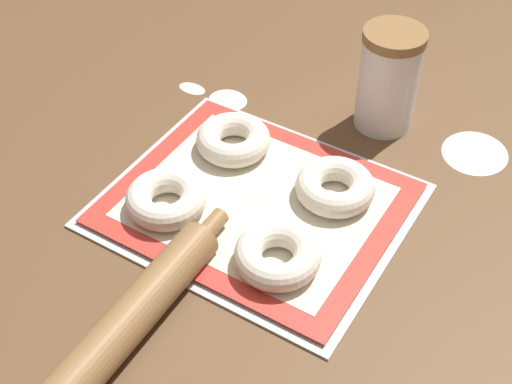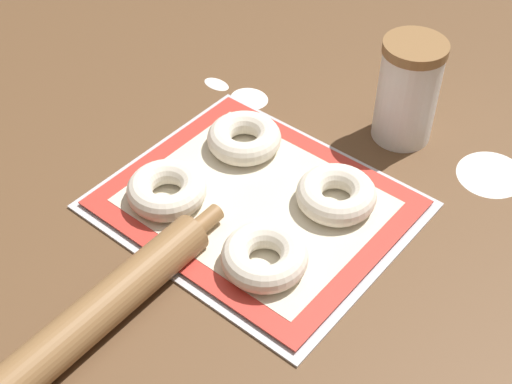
# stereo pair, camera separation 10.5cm
# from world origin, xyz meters

# --- Properties ---
(ground_plane) EXTENTS (2.80, 2.80, 0.00)m
(ground_plane) POSITION_xyz_m (0.00, 0.00, 0.00)
(ground_plane) COLOR brown
(baking_tray) EXTENTS (0.43, 0.36, 0.01)m
(baking_tray) POSITION_xyz_m (-0.01, -0.01, 0.00)
(baking_tray) COLOR silver
(baking_tray) RESTS_ON ground_plane
(baking_mat) EXTENTS (0.40, 0.34, 0.00)m
(baking_mat) POSITION_xyz_m (-0.01, -0.01, 0.01)
(baking_mat) COLOR red
(baking_mat) RESTS_ON baking_tray
(bagel_front_left) EXTENTS (0.12, 0.12, 0.04)m
(bagel_front_left) POSITION_xyz_m (-0.11, -0.09, 0.03)
(bagel_front_left) COLOR silver
(bagel_front_left) RESTS_ON baking_mat
(bagel_front_right) EXTENTS (0.12, 0.12, 0.04)m
(bagel_front_right) POSITION_xyz_m (0.08, -0.09, 0.03)
(bagel_front_right) COLOR silver
(bagel_front_right) RESTS_ON baking_mat
(bagel_back_left) EXTENTS (0.12, 0.12, 0.04)m
(bagel_back_left) POSITION_xyz_m (-0.10, 0.08, 0.03)
(bagel_back_left) COLOR silver
(bagel_back_left) RESTS_ON baking_mat
(bagel_back_right) EXTENTS (0.12, 0.12, 0.04)m
(bagel_back_right) POSITION_xyz_m (0.09, 0.06, 0.03)
(bagel_back_right) COLOR silver
(bagel_back_right) RESTS_ON baking_mat
(flour_canister) EXTENTS (0.10, 0.10, 0.17)m
(flour_canister) POSITION_xyz_m (0.07, 0.28, 0.09)
(flour_canister) COLOR white
(flour_canister) RESTS_ON ground_plane
(rolling_pin) EXTENTS (0.06, 0.42, 0.06)m
(rolling_pin) POSITION_xyz_m (-0.02, -0.28, 0.03)
(rolling_pin) COLOR olive
(rolling_pin) RESTS_ON ground_plane
(flour_patch_near) EXTENTS (0.07, 0.06, 0.00)m
(flour_patch_near) POSITION_xyz_m (-0.18, 0.19, 0.00)
(flour_patch_near) COLOR white
(flour_patch_near) RESTS_ON ground_plane
(flour_patch_far) EXTENTS (0.05, 0.03, 0.00)m
(flour_patch_far) POSITION_xyz_m (-0.26, 0.19, 0.00)
(flour_patch_far) COLOR white
(flour_patch_far) RESTS_ON ground_plane
(flour_patch_side) EXTENTS (0.10, 0.11, 0.00)m
(flour_patch_side) POSITION_xyz_m (0.23, 0.28, 0.00)
(flour_patch_side) COLOR white
(flour_patch_side) RESTS_ON ground_plane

